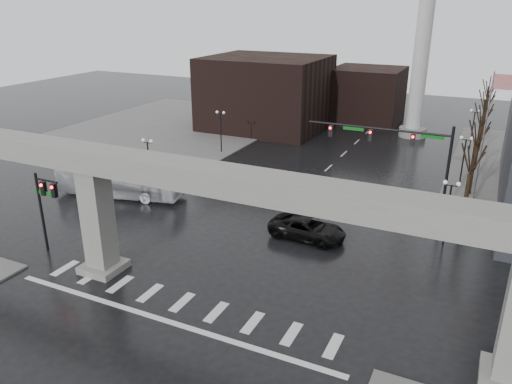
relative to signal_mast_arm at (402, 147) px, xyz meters
The scene contains 22 objects.
ground 21.64m from the signal_mast_arm, 115.57° to the right, with size 160.00×160.00×0.00m, color black.
sidewalk_nw 39.41m from the signal_mast_arm, 153.82° to the left, with size 28.00×36.00×0.15m, color slate.
elevated_guideway 20.35m from the signal_mast_arm, 112.35° to the right, with size 48.00×2.60×8.70m.
building_far_left 32.68m from the signal_mast_arm, 134.74° to the left, with size 16.00×14.00×10.00m, color black.
building_far_mid 35.02m from the signal_mast_arm, 108.32° to the left, with size 10.00×10.00×8.00m, color black.
smokestack 28.38m from the signal_mast_arm, 96.28° to the left, with size 3.60×3.60×30.00m.
signal_mast_arm is the anchor object (origin of this frame).
signal_left_pole 28.09m from the signal_mast_arm, 139.26° to the right, with size 2.30×0.30×6.00m.
flagpole_assembly 7.27m from the signal_mast_arm, 26.93° to the left, with size 2.06×0.12×12.00m.
lamp_right_0 6.99m from the signal_mast_arm, 46.80° to the right, with size 1.22×0.32×5.11m.
lamp_right_1 10.51m from the signal_mast_arm, 63.90° to the left, with size 1.22×0.32×5.11m.
lamp_right_2 23.75m from the signal_mast_arm, 79.01° to the left, with size 1.22×0.32×5.11m.
lamp_left_0 23.12m from the signal_mast_arm, 167.96° to the right, with size 1.22×0.32×5.11m.
lamp_left_1 24.42m from the signal_mast_arm, 157.75° to the left, with size 1.22×0.32×5.11m.
lamp_left_2 32.40m from the signal_mast_arm, 134.11° to the left, with size 1.22×0.32×5.11m.
tree_right_0 6.37m from the signal_mast_arm, ahead, with size 1.09×1.58×7.50m.
tree_right_1 9.57m from the signal_mast_arm, 52.50° to the left, with size 1.09×1.61×7.67m.
tree_right_2 16.45m from the signal_mast_arm, 70.00° to the left, with size 1.10×1.63×7.85m.
tree_right_3 24.04m from the signal_mast_arm, 76.58° to the left, with size 1.11×1.66×8.02m.
tree_right_4 31.83m from the signal_mast_arm, 79.94° to the left, with size 1.12×1.69×8.19m.
pickup_truck 10.91m from the signal_mast_arm, 122.00° to the right, with size 2.74×5.95×1.65m, color black.
city_bus 25.55m from the signal_mast_arm, 163.29° to the right, with size 2.84×12.13×3.38m, color silver.
Camera 1 is at (15.30, -22.52, 17.25)m, focal length 35.00 mm.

